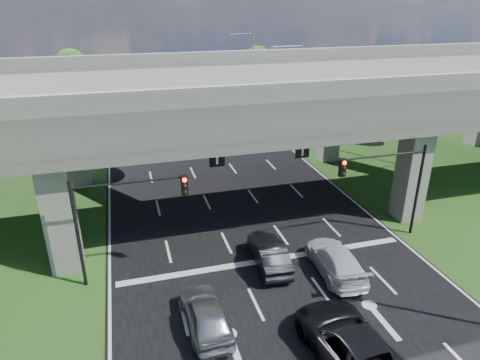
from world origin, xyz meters
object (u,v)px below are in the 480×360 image
streetlight_far (296,86)px  car_dark (269,254)px  signal_left (120,210)px  streetlight_beyond (250,64)px  signal_right (390,177)px  car_silver (206,314)px  car_trailing (351,345)px  car_white (335,260)px

streetlight_far → car_dark: streetlight_far is taller
signal_left → streetlight_beyond: 40.30m
signal_right → streetlight_far: bearing=83.5°
signal_left → car_dark: signal_left is taller
streetlight_beyond → car_silver: size_ratio=2.19×
signal_left → car_trailing: (8.70, -8.46, -3.30)m
signal_right → car_silver: (-12.33, -4.86, -3.38)m
signal_right → car_white: signal_right is taller
signal_right → car_trailing: 11.43m
streetlight_beyond → car_dark: streetlight_beyond is taller
car_silver → signal_right: bearing=-160.4°
signal_right → car_trailing: size_ratio=0.97×
car_dark → car_trailing: 7.58m
streetlight_far → car_silver: bearing=-120.4°
signal_left → car_silver: signal_left is taller
car_trailing → car_dark: bearing=-87.8°
streetlight_beyond → car_white: bearing=-100.1°
signal_left → car_trailing: 12.58m
streetlight_beyond → car_white: (-6.85, -38.57, -5.07)m
car_silver → car_white: 8.10m
car_trailing → signal_right: bearing=-134.4°
car_white → car_trailing: car_trailing is taller
streetlight_beyond → car_silver: bearing=-109.6°
signal_left → car_white: 11.85m
car_dark → car_white: bearing=158.7°
car_white → signal_right: bearing=-147.1°
streetlight_far → car_white: 24.12m
car_dark → signal_left: bearing=-2.9°
signal_right → signal_left: same height
signal_left → streetlight_beyond: (17.92, 36.06, 1.66)m
signal_left → signal_right: bearing=0.0°
car_white → signal_left: bearing=-8.6°
car_silver → car_trailing: bearing=144.3°
car_trailing → signal_left: bearing=-49.2°
signal_left → streetlight_beyond: bearing=63.6°
signal_right → streetlight_far: (2.27, 20.06, 1.66)m
signal_right → streetlight_beyond: 36.17m
signal_left → car_silver: 6.78m
streetlight_beyond → signal_right: bearing=-93.6°
signal_left → streetlight_far: size_ratio=0.60×
signal_right → car_white: size_ratio=1.17×
streetlight_beyond → car_trailing: bearing=-101.7°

